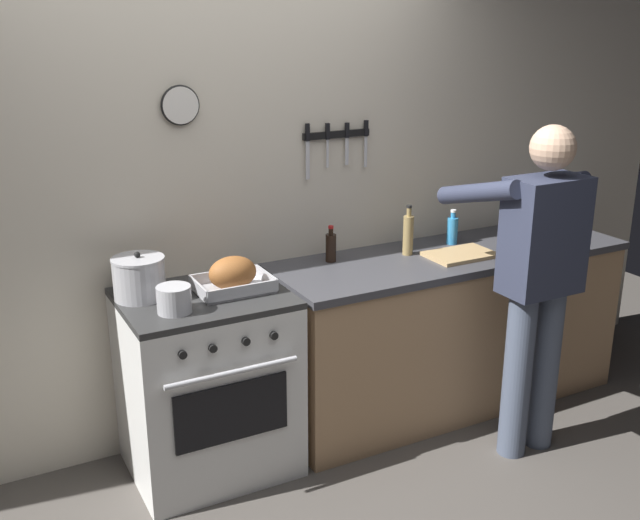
# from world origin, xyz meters

# --- Properties ---
(wall_back) EXTENTS (6.00, 0.13, 2.60)m
(wall_back) POSITION_xyz_m (0.00, 1.35, 1.30)
(wall_back) COLOR beige
(wall_back) RESTS_ON ground
(counter_block) EXTENTS (2.03, 0.65, 0.90)m
(counter_block) POSITION_xyz_m (1.20, 0.99, 0.45)
(counter_block) COLOR tan
(counter_block) RESTS_ON ground
(stove) EXTENTS (0.76, 0.67, 0.90)m
(stove) POSITION_xyz_m (-0.22, 0.99, 0.45)
(stove) COLOR white
(stove) RESTS_ON ground
(person_cook) EXTENTS (0.51, 0.63, 1.66)m
(person_cook) POSITION_xyz_m (1.26, 0.40, 0.95)
(person_cook) COLOR #4C566B
(person_cook) RESTS_ON ground
(roasting_pan) EXTENTS (0.35, 0.26, 0.17)m
(roasting_pan) POSITION_xyz_m (-0.08, 0.98, 0.97)
(roasting_pan) COLOR #B7B7BC
(roasting_pan) RESTS_ON stove
(stock_pot) EXTENTS (0.24, 0.24, 0.22)m
(stock_pot) POSITION_xyz_m (-0.48, 1.09, 1.00)
(stock_pot) COLOR #B7B7BC
(stock_pot) RESTS_ON stove
(saucepan) EXTENTS (0.15, 0.15, 0.12)m
(saucepan) POSITION_xyz_m (-0.40, 0.85, 0.96)
(saucepan) COLOR #B7B7BC
(saucepan) RESTS_ON stove
(cutting_board) EXTENTS (0.36, 0.24, 0.02)m
(cutting_board) POSITION_xyz_m (1.19, 0.90, 0.91)
(cutting_board) COLOR tan
(cutting_board) RESTS_ON counter_block
(bottle_dish_soap) EXTENTS (0.06, 0.06, 0.20)m
(bottle_dish_soap) POSITION_xyz_m (1.30, 1.12, 0.98)
(bottle_dish_soap) COLOR #338CCC
(bottle_dish_soap) RESTS_ON counter_block
(bottle_vinegar) EXTENTS (0.06, 0.06, 0.27)m
(bottle_vinegar) POSITION_xyz_m (0.96, 1.07, 1.01)
(bottle_vinegar) COLOR #997F4C
(bottle_vinegar) RESTS_ON counter_block
(bottle_soy_sauce) EXTENTS (0.06, 0.06, 0.19)m
(bottle_soy_sauce) POSITION_xyz_m (0.54, 1.16, 0.98)
(bottle_soy_sauce) COLOR black
(bottle_soy_sauce) RESTS_ON counter_block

